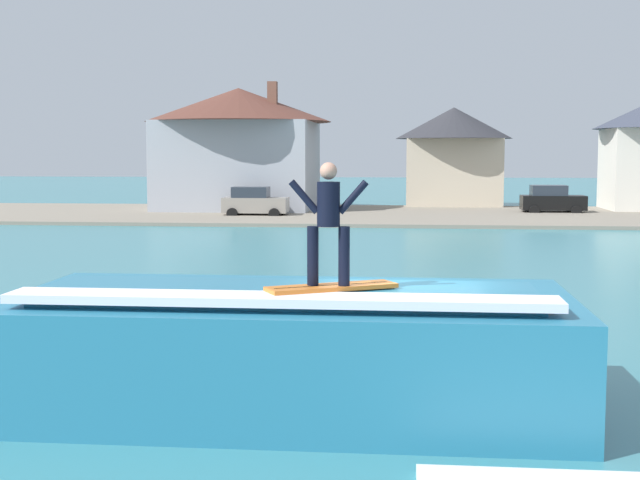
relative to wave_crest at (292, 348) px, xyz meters
name	(u,v)px	position (x,y,z in m)	size (l,w,h in m)	color
ground_plane	(404,400)	(1.67, 0.53, -0.90)	(260.00, 260.00, 0.00)	teal
wave_crest	(292,348)	(0.00, 0.00, 0.00)	(8.31, 4.04, 1.91)	teal
surfboard	(332,287)	(0.66, -0.70, 1.04)	(1.87, 1.30, 0.06)	orange
surfer	(328,217)	(0.62, -0.74, 2.03)	(1.11, 0.32, 1.72)	black
shoreline_bank	(407,215)	(1.67, 40.48, -0.80)	(120.00, 16.96, 0.19)	gray
car_near_shore	(254,202)	(-7.37, 38.51, 0.04)	(3.84, 2.05, 1.86)	gray
car_far_shore	(552,200)	(10.72, 42.86, 0.05)	(3.92, 2.08, 1.86)	black
house_with_chimney	(239,143)	(-9.44, 44.46, 3.65)	(12.28, 12.28, 8.42)	#9EA3AD
house_small_cottage	(453,149)	(4.92, 49.63, 3.24)	(8.16, 8.16, 7.07)	beige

